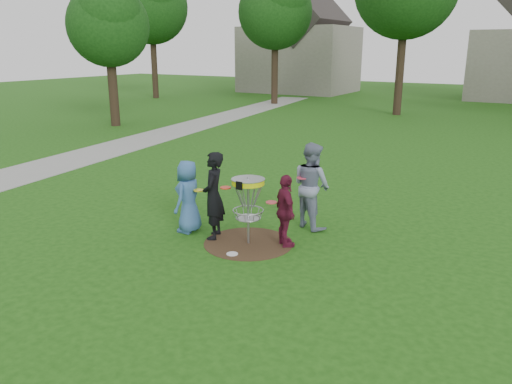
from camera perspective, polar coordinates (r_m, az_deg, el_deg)
The scene contains 10 objects.
ground at distance 10.09m, azimuth -0.88°, elevation -5.87°, with size 100.00×100.00×0.00m, color #19470F.
dirt_patch at distance 10.09m, azimuth -0.88°, elevation -5.85°, with size 1.80×1.80×0.01m, color #47331E.
concrete_path at distance 22.17m, azimuth -12.21°, elevation 6.00°, with size 2.20×40.00×0.02m, color #9E9E99.
player_blue at distance 10.59m, azimuth -7.76°, elevation -0.51°, with size 0.76×0.49×1.55m, color #355E93.
player_black at distance 10.13m, azimuth -4.88°, elevation -0.43°, with size 0.66×0.43×1.80m, color black.
player_grey at distance 10.79m, azimuth 6.36°, elevation 0.75°, with size 0.91×0.71×1.87m, color gray.
player_maroon at distance 9.74m, azimuth 3.39°, elevation -2.18°, with size 0.85×0.35×1.45m, color maroon.
disc_on_grass at distance 9.57m, azimuth -2.74°, elevation -7.10°, with size 0.22×0.22×0.02m, color silver.
disc_golf_basket at distance 9.75m, azimuth -0.90°, elevation -0.31°, with size 0.66×0.67×1.38m.
held_discs at distance 10.12m, azimuth -0.74°, elevation 0.32°, with size 1.94×1.55×0.28m.
Camera 1 is at (4.91, -7.96, 3.79)m, focal length 35.00 mm.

